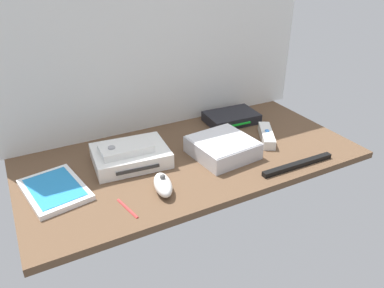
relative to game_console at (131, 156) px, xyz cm
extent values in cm
cube|color=brown|center=(17.41, -4.99, -3.20)|extent=(100.00, 48.00, 2.00)
cube|color=silver|center=(17.41, 19.61, 29.80)|extent=(110.00, 1.20, 64.00)
cube|color=white|center=(0.00, 0.03, 0.00)|extent=(22.46, 17.97, 4.40)
cube|color=#2D2D2D|center=(-0.80, -8.13, 0.00)|extent=(12.00, 1.77, 0.80)
cube|color=silver|center=(25.69, -8.80, 0.30)|extent=(18.49, 18.49, 5.00)
cube|color=silver|center=(25.69, -8.80, 2.95)|extent=(17.75, 17.75, 0.30)
cube|color=white|center=(-22.26, -4.86, -1.50)|extent=(16.64, 21.04, 1.40)
cube|color=#2384CC|center=(-22.26, -4.86, -0.72)|extent=(13.77, 18.00, 0.16)
cube|color=black|center=(41.15, 9.90, -0.50)|extent=(18.67, 13.03, 3.40)
cube|color=#19D833|center=(40.79, 3.71, -0.50)|extent=(8.01, 0.86, 0.60)
cube|color=white|center=(43.65, -7.00, -0.70)|extent=(10.49, 14.63, 3.00)
cylinder|color=#387FDB|center=(43.65, -7.00, 1.00)|extent=(1.40, 1.40, 0.40)
ellipsoid|color=white|center=(2.33, -17.65, -0.20)|extent=(6.39, 10.70, 4.00)
sphere|color=#4C4C4C|center=(2.33, -17.65, 2.20)|extent=(1.40, 1.40, 1.40)
cube|color=white|center=(-1.43, -0.86, 3.20)|extent=(14.69, 8.53, 2.00)
cylinder|color=#99999E|center=(-5.43, -0.71, 4.40)|extent=(2.07, 2.07, 0.40)
cube|color=black|center=(41.06, -24.65, -1.50)|extent=(24.02, 2.07, 1.40)
cylinder|color=red|center=(-8.18, -20.25, -1.85)|extent=(2.47, 8.96, 0.70)
camera|label=1|loc=(-27.77, -90.15, 53.42)|focal=34.71mm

